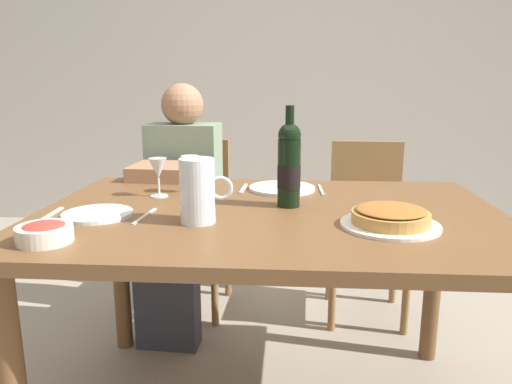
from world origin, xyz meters
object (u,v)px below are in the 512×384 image
water_pitcher (198,195)px  salad_bowl (44,232)px  wine_glass_left_diner (190,167)px  diner_left (179,201)px  dining_table (270,238)px  dinner_plate_right_setting (98,214)px  chair_right (366,217)px  chair_left (192,213)px  baked_tart (390,218)px  wine_glass_right_diner (158,170)px  wine_bottle (289,165)px  dinner_plate_left_setting (282,188)px

water_pitcher → salad_bowl: water_pitcher is taller
wine_glass_left_diner → diner_left: bearing=109.3°
water_pitcher → dining_table: bearing=35.0°
dinner_plate_right_setting → chair_right: bearing=44.4°
wine_glass_left_diner → chair_right: wine_glass_left_diner is taller
dinner_plate_right_setting → chair_left: chair_left is taller
wine_glass_left_diner → diner_left: 0.51m
baked_tart → wine_glass_left_diner: wine_glass_left_diner is taller
wine_glass_right_diner → chair_left: size_ratio=0.16×
baked_tart → wine_glass_left_diner: (-0.66, 0.39, 0.07)m
salad_bowl → chair_right: (1.03, 1.22, -0.29)m
baked_tart → wine_glass_right_diner: wine_glass_right_diner is taller
salad_bowl → chair_left: bearing=84.1°
dining_table → diner_left: 0.80m
dining_table → dinner_plate_right_setting: size_ratio=6.92×
dinner_plate_right_setting → chair_left: size_ratio=0.25×
wine_bottle → baked_tart: 0.38m
dining_table → dinner_plate_left_setting: bearing=83.8°
wine_glass_right_diner → dinner_plate_right_setting: 0.31m
chair_right → water_pitcher: bearing=59.2°
baked_tart → salad_bowl: size_ratio=1.98×
wine_glass_left_diner → wine_glass_right_diner: size_ratio=1.00×
wine_glass_left_diner → diner_left: size_ratio=0.12×
dining_table → dinner_plate_right_setting: dinner_plate_right_setting is taller
dinner_plate_left_setting → chair_left: bearing=129.4°
salad_bowl → chair_right: chair_right is taller
wine_bottle → water_pitcher: (-0.27, -0.21, -0.06)m
wine_glass_right_diner → dinner_plate_left_setting: 0.48m
dinner_plate_left_setting → chair_right: size_ratio=0.29×
water_pitcher → dinner_plate_right_setting: water_pitcher is taller
wine_bottle → baked_tart: bearing=-36.2°
baked_tart → chair_right: 1.07m
salad_bowl → wine_glass_right_diner: size_ratio=1.02×
wine_bottle → dining_table: bearing=-132.9°
salad_bowl → wine_glass_left_diner: 0.65m
wine_bottle → chair_right: size_ratio=0.39×
baked_tart → chair_right: size_ratio=0.33×
wine_bottle → salad_bowl: (-0.63, -0.42, -0.11)m
baked_tart → wine_glass_left_diner: 0.77m
wine_glass_right_diner → diner_left: diner_left is taller
dining_table → baked_tart: bearing=-23.0°
baked_tart → dinner_plate_right_setting: bearing=176.7°
dinner_plate_right_setting → diner_left: (0.08, 0.76, -0.15)m
wine_bottle → diner_left: size_ratio=0.29×
water_pitcher → wine_glass_right_diner: size_ratio=1.36×
water_pitcher → chair_right: size_ratio=0.22×
wine_bottle → dinner_plate_right_setting: wine_bottle is taller
baked_tart → diner_left: (-0.81, 0.81, -0.17)m
salad_bowl → chair_right: size_ratio=0.17×
baked_tart → salad_bowl: 0.95m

